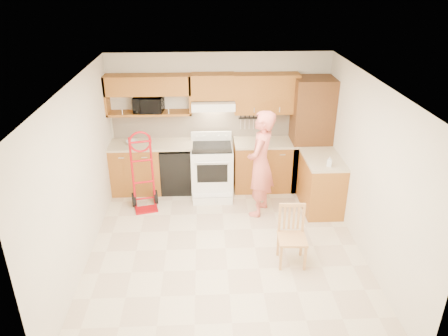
{
  "coord_description": "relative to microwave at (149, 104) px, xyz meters",
  "views": [
    {
      "loc": [
        -0.28,
        -5.32,
        3.84
      ],
      "look_at": [
        0.0,
        0.5,
        1.1
      ],
      "focal_mm": 34.48,
      "sensor_mm": 36.0,
      "label": 1
    }
  ],
  "objects": [
    {
      "name": "countertop_return",
      "position": [
        2.96,
        -0.94,
        -0.71
      ],
      "size": [
        0.63,
        1.0,
        0.04
      ],
      "primitive_type": "cube",
      "color": "#C0AF8E",
      "rests_on": "cab_return_right"
    },
    {
      "name": "ceiling",
      "position": [
        1.26,
        -2.08,
        0.88
      ],
      "size": [
        4.0,
        4.5,
        0.02
      ],
      "primitive_type": "cube",
      "color": "white",
      "rests_on": "ground"
    },
    {
      "name": "upper_shelf_mw",
      "position": [
        0.01,
        0.0,
        -0.16
      ],
      "size": [
        1.5,
        0.33,
        0.04
      ],
      "primitive_type": "cube",
      "color": "#935721",
      "rests_on": "wall_back"
    },
    {
      "name": "soap_bottle",
      "position": [
        2.96,
        -1.26,
        -0.61
      ],
      "size": [
        0.1,
        0.1,
        0.17
      ],
      "primitive_type": "imported",
      "rotation": [
        0.0,
        0.0,
        -0.34
      ],
      "color": "white",
      "rests_on": "countertop_return"
    },
    {
      "name": "pantry_tall",
      "position": [
        2.91,
        -0.14,
        -0.58
      ],
      "size": [
        0.7,
        0.6,
        2.1
      ],
      "primitive_type": "cube",
      "color": "#5E3212",
      "rests_on": "ground"
    },
    {
      "name": "range",
      "position": [
        1.1,
        -0.35,
        -1.08
      ],
      "size": [
        0.74,
        0.98,
        1.1
      ],
      "primitive_type": null,
      "color": "white",
      "rests_on": "ground"
    },
    {
      "name": "cab_return_right",
      "position": [
        2.96,
        -0.94,
        -1.18
      ],
      "size": [
        0.6,
        1.0,
        0.9
      ],
      "primitive_type": "cube",
      "color": "#935721",
      "rests_on": "ground"
    },
    {
      "name": "floor",
      "position": [
        1.26,
        -2.08,
        -1.64
      ],
      "size": [
        4.0,
        4.5,
        0.02
      ],
      "primitive_type": "cube",
      "color": "beige",
      "rests_on": "ground"
    },
    {
      "name": "dining_chair",
      "position": [
        2.17,
        -2.46,
        -1.2
      ],
      "size": [
        0.41,
        0.44,
        0.86
      ],
      "primitive_type": null,
      "rotation": [
        0.0,
        0.0,
        -0.05
      ],
      "color": "tan",
      "rests_on": "ground"
    },
    {
      "name": "countertop_left",
      "position": [
        0.01,
        -0.13,
        -0.71
      ],
      "size": [
        1.5,
        0.63,
        0.04
      ],
      "primitive_type": "cube",
      "color": "#C0AF8E",
      "rests_on": "lower_cab_left"
    },
    {
      "name": "microwave",
      "position": [
        0.0,
        0.0,
        0.0
      ],
      "size": [
        0.54,
        0.4,
        0.28
      ],
      "primitive_type": "imported",
      "rotation": [
        0.0,
        0.0,
        -0.1
      ],
      "color": "black",
      "rests_on": "upper_shelf_mw"
    },
    {
      "name": "knife_strip",
      "position": [
        1.81,
        0.12,
        -0.39
      ],
      "size": [
        0.4,
        0.05,
        0.29
      ],
      "primitive_type": null,
      "color": "black",
      "rests_on": "backsplash"
    },
    {
      "name": "lower_cab_right",
      "position": [
        2.09,
        -0.14,
        -1.18
      ],
      "size": [
        1.14,
        0.6,
        0.9
      ],
      "primitive_type": "cube",
      "color": "#935721",
      "rests_on": "ground"
    },
    {
      "name": "upper_cab_center",
      "position": [
        1.14,
        0.0,
        0.31
      ],
      "size": [
        0.76,
        0.33,
        0.44
      ],
      "primitive_type": "cube",
      "color": "#935721",
      "rests_on": "wall_back"
    },
    {
      "name": "dishwasher",
      "position": [
        0.46,
        -0.14,
        -1.21
      ],
      "size": [
        0.6,
        0.6,
        0.85
      ],
      "primitive_type": "cube",
      "color": "black",
      "rests_on": "ground"
    },
    {
      "name": "bowl",
      "position": [
        -0.33,
        -0.14,
        -0.66
      ],
      "size": [
        0.28,
        0.28,
        0.05
      ],
      "primitive_type": "imported",
      "rotation": [
        0.0,
        0.0,
        0.34
      ],
      "color": "white",
      "rests_on": "countertop_left"
    },
    {
      "name": "countertop_right",
      "position": [
        2.09,
        -0.13,
        -0.71
      ],
      "size": [
        1.14,
        0.63,
        0.04
      ],
      "primitive_type": "cube",
      "color": "#C0AF8E",
      "rests_on": "lower_cab_right"
    },
    {
      "name": "upper_cab_right",
      "position": [
        2.09,
        0.0,
        0.17
      ],
      "size": [
        1.14,
        0.33,
        0.7
      ],
      "primitive_type": "cube",
      "color": "#935721",
      "rests_on": "wall_back"
    },
    {
      "name": "hand_truck",
      "position": [
        -0.08,
        -0.81,
        -0.99
      ],
      "size": [
        0.59,
        0.56,
        1.28
      ],
      "primitive_type": null,
      "rotation": [
        0.0,
        0.0,
        0.22
      ],
      "color": "#B20A13",
      "rests_on": "ground"
    },
    {
      "name": "range_hood",
      "position": [
        1.14,
        -0.06,
        -0.0
      ],
      "size": [
        0.76,
        0.46,
        0.14
      ],
      "primitive_type": "cube",
      "color": "white",
      "rests_on": "wall_back"
    },
    {
      "name": "wall_left",
      "position": [
        -0.75,
        -2.08,
        -0.38
      ],
      "size": [
        0.02,
        4.5,
        2.5
      ],
      "primitive_type": "cube",
      "color": "beige",
      "rests_on": "ground"
    },
    {
      "name": "lower_cab_left",
      "position": [
        -0.29,
        -0.14,
        -1.18
      ],
      "size": [
        0.9,
        0.6,
        0.9
      ],
      "primitive_type": "cube",
      "color": "#935721",
      "rests_on": "ground"
    },
    {
      "name": "wall_right",
      "position": [
        3.27,
        -2.08,
        -0.38
      ],
      "size": [
        0.02,
        4.5,
        2.5
      ],
      "primitive_type": "cube",
      "color": "beige",
      "rests_on": "ground"
    },
    {
      "name": "wall_front",
      "position": [
        1.26,
        -4.34,
        -0.38
      ],
      "size": [
        4.0,
        0.02,
        2.5
      ],
      "primitive_type": "cube",
      "color": "beige",
      "rests_on": "ground"
    },
    {
      "name": "person",
      "position": [
        1.89,
        -1.05,
        -0.72
      ],
      "size": [
        0.67,
        0.78,
        1.82
      ],
      "primitive_type": "imported",
      "rotation": [
        0.0,
        0.0,
        -1.99
      ],
      "color": "#DD695C",
      "rests_on": "ground"
    },
    {
      "name": "upper_cab_left",
      "position": [
        0.01,
        0.0,
        0.35
      ],
      "size": [
        1.5,
        0.33,
        0.34
      ],
      "primitive_type": "cube",
      "color": "#935721",
      "rests_on": "wall_back"
    },
    {
      "name": "backsplash",
      "position": [
        1.26,
        0.15,
        -0.43
      ],
      "size": [
        3.92,
        0.03,
        0.55
      ],
      "primitive_type": "cube",
      "color": "beige",
      "rests_on": "wall_back"
    },
    {
      "name": "wall_back",
      "position": [
        1.26,
        0.17,
        -0.38
      ],
      "size": [
        4.0,
        0.02,
        2.5
      ],
      "primitive_type": "cube",
      "color": "beige",
      "rests_on": "ground"
    }
  ]
}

